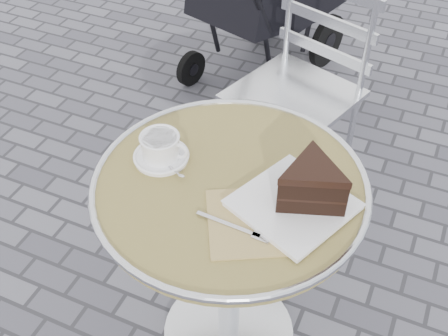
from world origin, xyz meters
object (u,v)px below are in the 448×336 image
at_px(cappuccino_set, 161,149).
at_px(bistro_chair, 311,63).
at_px(cake_plate_set, 306,189).
at_px(cafe_table, 230,225).

xyz_separation_m(cappuccino_set, bistro_chair, (0.16, 0.85, -0.19)).
relative_size(cappuccino_set, cake_plate_set, 0.42).
xyz_separation_m(cafe_table, cappuccino_set, (-0.20, 0.01, 0.20)).
height_order(cafe_table, cappuccino_set, cappuccino_set).
distance_m(cafe_table, bistro_chair, 0.86).
bearing_deg(cafe_table, cappuccino_set, 176.69).
relative_size(cafe_table, cake_plate_set, 1.90).
bearing_deg(cake_plate_set, bistro_chair, 128.33).
distance_m(cappuccino_set, cake_plate_set, 0.40).
xyz_separation_m(cappuccino_set, cake_plate_set, (0.40, -0.02, 0.03)).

